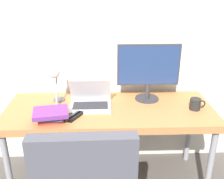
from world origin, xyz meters
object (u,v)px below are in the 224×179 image
(laptop, at_px, (90,101))
(mug, at_px, (196,104))
(monitor, at_px, (148,69))
(book_stack, at_px, (51,115))
(desk_lamp, at_px, (54,76))

(laptop, bearing_deg, mug, -5.59)
(mug, bearing_deg, laptop, 174.41)
(monitor, bearing_deg, laptop, -165.07)
(laptop, bearing_deg, book_stack, -138.50)
(monitor, bearing_deg, desk_lamp, -170.95)
(monitor, bearing_deg, book_stack, -153.86)
(monitor, xyz_separation_m, book_stack, (-0.78, -0.38, -0.23))
(laptop, relative_size, monitor, 0.64)
(laptop, xyz_separation_m, book_stack, (-0.28, -0.25, 0.01))
(laptop, distance_m, monitor, 0.57)
(desk_lamp, bearing_deg, mug, -4.63)
(laptop, xyz_separation_m, monitor, (0.50, 0.13, 0.23))
(laptop, height_order, monitor, monitor)
(monitor, distance_m, book_stack, 0.90)
(monitor, bearing_deg, mug, -30.72)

